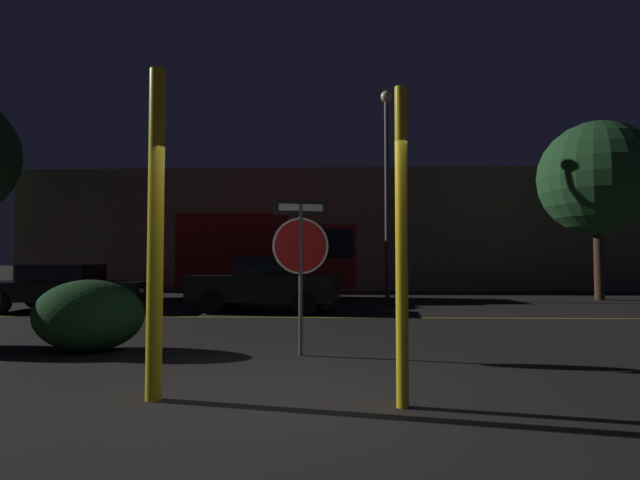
{
  "coord_description": "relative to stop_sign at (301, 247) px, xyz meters",
  "views": [
    {
      "loc": [
        0.53,
        -4.96,
        1.37
      ],
      "look_at": [
        0.2,
        4.37,
        1.75
      ],
      "focal_mm": 28.0,
      "sensor_mm": 36.0,
      "label": 1
    }
  ],
  "objects": [
    {
      "name": "ground_plane",
      "position": [
        0.01,
        -2.26,
        -1.57
      ],
      "size": [
        260.0,
        260.0,
        0.0
      ],
      "primitive_type": "plane",
      "color": "black"
    },
    {
      "name": "road_center_stripe",
      "position": [
        0.01,
        4.8,
        -1.57
      ],
      "size": [
        39.16,
        0.12,
        0.01
      ],
      "primitive_type": "cube",
      "color": "gold",
      "rests_on": "ground_plane"
    },
    {
      "name": "stop_sign",
      "position": [
        0.0,
        0.0,
        0.0
      ],
      "size": [
        0.8,
        0.2,
        2.25
      ],
      "rotation": [
        0.0,
        0.0,
        0.23
      ],
      "color": "#4C4C51",
      "rests_on": "ground_plane"
    },
    {
      "name": "yellow_pole_left",
      "position": [
        -1.27,
        -2.34,
        0.08
      ],
      "size": [
        0.16,
        0.16,
        3.29
      ],
      "primitive_type": "cylinder",
      "color": "yellow",
      "rests_on": "ground_plane"
    },
    {
      "name": "yellow_pole_right",
      "position": [
        1.14,
        -2.49,
        -0.06
      ],
      "size": [
        0.12,
        0.12,
        3.02
      ],
      "primitive_type": "cylinder",
      "color": "yellow",
      "rests_on": "ground_plane"
    },
    {
      "name": "hedge_bush_1",
      "position": [
        -3.21,
        0.19,
        -1.03
      ],
      "size": [
        1.65,
        1.18,
        1.08
      ],
      "primitive_type": "ellipsoid",
      "color": "#1E4C23",
      "rests_on": "ground_plane"
    },
    {
      "name": "passing_car_1",
      "position": [
        -6.82,
        6.11,
        -0.92
      ],
      "size": [
        4.45,
        2.16,
        1.26
      ],
      "rotation": [
        0.0,
        0.0,
        -1.51
      ],
      "color": "black",
      "rests_on": "ground_plane"
    },
    {
      "name": "passing_car_2",
      "position": [
        -1.38,
        6.07,
        -0.84
      ],
      "size": [
        4.09,
        2.09,
        1.47
      ],
      "rotation": [
        0.0,
        0.0,
        1.47
      ],
      "color": "black",
      "rests_on": "ground_plane"
    },
    {
      "name": "delivery_truck",
      "position": [
        -1.85,
        10.53,
        0.06
      ],
      "size": [
        6.23,
        2.75,
        2.96
      ],
      "rotation": [
        0.0,
        0.0,
        -1.49
      ],
      "color": "maroon",
      "rests_on": "ground_plane"
    },
    {
      "name": "street_lamp",
      "position": [
        2.29,
        10.51,
        3.01
      ],
      "size": [
        0.41,
        0.41,
        7.47
      ],
      "color": "#4C4C51",
      "rests_on": "ground_plane"
    },
    {
      "name": "tree_1",
      "position": [
        9.67,
        10.55,
        2.69
      ],
      "size": [
        3.98,
        3.98,
        6.26
      ],
      "color": "#422D1E",
      "rests_on": "ground_plane"
    },
    {
      "name": "building_backdrop",
      "position": [
        2.7,
        17.06,
        1.22
      ],
      "size": [
        34.02,
        4.0,
        5.57
      ],
      "primitive_type": "cube",
      "color": "#6B5B4C",
      "rests_on": "ground_plane"
    }
  ]
}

